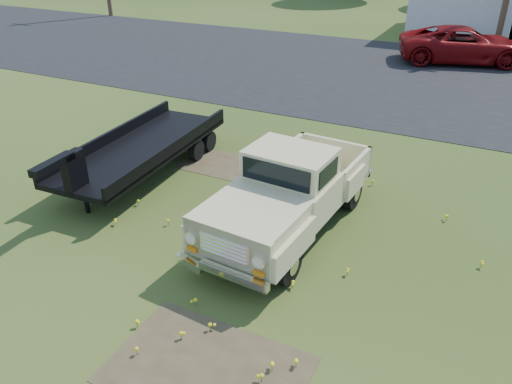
# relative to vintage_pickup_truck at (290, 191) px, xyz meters

# --- Properties ---
(ground) EXTENTS (140.00, 140.00, 0.00)m
(ground) POSITION_rel_vintage_pickup_truck_xyz_m (-1.05, -1.22, -0.98)
(ground) COLOR #294115
(ground) RESTS_ON ground
(asphalt_lot) EXTENTS (90.00, 14.00, 0.02)m
(asphalt_lot) POSITION_rel_vintage_pickup_truck_xyz_m (-1.05, 13.78, -0.98)
(asphalt_lot) COLOR black
(asphalt_lot) RESTS_ON ground
(dirt_patch_a) EXTENTS (3.00, 2.00, 0.01)m
(dirt_patch_a) POSITION_rel_vintage_pickup_truck_xyz_m (0.45, -4.22, -0.98)
(dirt_patch_a) COLOR #443924
(dirt_patch_a) RESTS_ON ground
(dirt_patch_b) EXTENTS (2.20, 1.60, 0.01)m
(dirt_patch_b) POSITION_rel_vintage_pickup_truck_xyz_m (-3.05, 2.28, -0.98)
(dirt_patch_b) COLOR #443924
(dirt_patch_b) RESTS_ON ground
(vintage_pickup_truck) EXTENTS (2.49, 5.52, 1.95)m
(vintage_pickup_truck) POSITION_rel_vintage_pickup_truck_xyz_m (0.00, 0.00, 0.00)
(vintage_pickup_truck) COLOR beige
(vintage_pickup_truck) RESTS_ON ground
(flatbed_trailer) EXTENTS (2.36, 6.24, 1.68)m
(flatbed_trailer) POSITION_rel_vintage_pickup_truck_xyz_m (-4.66, 0.90, -0.14)
(flatbed_trailer) COLOR black
(flatbed_trailer) RESTS_ON ground
(red_pickup) EXTENTS (6.58, 4.44, 1.68)m
(red_pickup) POSITION_rel_vintage_pickup_truck_xyz_m (1.62, 17.59, -0.14)
(red_pickup) COLOR maroon
(red_pickup) RESTS_ON ground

